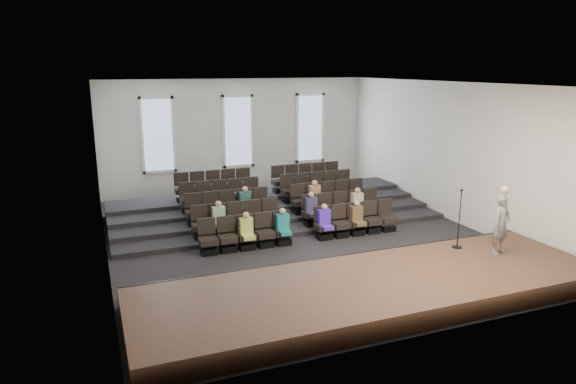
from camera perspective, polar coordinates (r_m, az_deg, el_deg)
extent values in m
plane|color=black|center=(17.24, 0.98, -4.90)|extent=(14.00, 14.00, 0.00)
cube|color=white|center=(16.33, 1.06, 11.99)|extent=(12.00, 14.00, 0.02)
cube|color=silver|center=(23.17, -5.61, 6.25)|extent=(12.00, 0.04, 5.00)
cube|color=silver|center=(10.63, 15.53, -3.31)|extent=(12.00, 0.04, 5.00)
cube|color=silver|center=(15.41, -20.19, 1.61)|extent=(0.04, 14.00, 5.00)
cube|color=silver|center=(19.66, 17.53, 4.32)|extent=(0.04, 14.00, 5.00)
cube|color=#462A1E|center=(12.90, 9.73, -10.58)|extent=(11.80, 3.60, 0.50)
cube|color=black|center=(14.32, 6.08, -7.92)|extent=(11.80, 0.06, 0.52)
cube|color=black|center=(19.29, -1.63, -2.61)|extent=(11.80, 4.80, 0.15)
cube|color=black|center=(19.74, -2.15, -2.00)|extent=(11.80, 3.75, 0.30)
cube|color=black|center=(20.20, -2.64, -1.41)|extent=(11.80, 2.70, 0.45)
cube|color=black|center=(20.66, -3.11, -0.86)|extent=(11.80, 1.65, 0.60)
cube|color=black|center=(15.79, -8.80, -6.47)|extent=(0.47, 0.43, 0.20)
cube|color=black|center=(15.69, -8.84, -5.41)|extent=(0.55, 0.50, 0.19)
cube|color=black|center=(15.75, -9.06, -3.76)|extent=(0.55, 0.08, 0.50)
cube|color=black|center=(15.92, -6.68, -6.23)|extent=(0.47, 0.43, 0.20)
cube|color=black|center=(15.82, -6.71, -5.18)|extent=(0.55, 0.50, 0.19)
cube|color=black|center=(15.88, -6.95, -3.55)|extent=(0.55, 0.08, 0.50)
cube|color=black|center=(16.07, -4.60, -5.99)|extent=(0.47, 0.43, 0.20)
cube|color=black|center=(15.97, -4.62, -4.94)|extent=(0.55, 0.50, 0.19)
cube|color=black|center=(16.03, -4.87, -3.33)|extent=(0.55, 0.08, 0.50)
cube|color=black|center=(16.24, -2.56, -5.74)|extent=(0.47, 0.43, 0.20)
cube|color=black|center=(16.14, -2.58, -4.70)|extent=(0.55, 0.50, 0.19)
cube|color=black|center=(16.20, -2.83, -3.11)|extent=(0.55, 0.08, 0.50)
cube|color=black|center=(16.43, -0.57, -5.49)|extent=(0.47, 0.43, 0.20)
cube|color=black|center=(16.33, -0.58, -4.46)|extent=(0.55, 0.50, 0.19)
cube|color=black|center=(16.39, -0.84, -2.89)|extent=(0.55, 0.08, 0.50)
cube|color=black|center=(16.96, 4.03, -4.89)|extent=(0.47, 0.43, 0.20)
cube|color=black|center=(16.87, 4.05, -3.89)|extent=(0.55, 0.50, 0.19)
cube|color=black|center=(16.93, 3.77, -2.37)|extent=(0.55, 0.08, 0.50)
cube|color=black|center=(17.22, 5.84, -4.64)|extent=(0.47, 0.43, 0.20)
cube|color=black|center=(17.12, 5.87, -3.66)|extent=(0.55, 0.50, 0.19)
cube|color=black|center=(17.18, 5.58, -2.16)|extent=(0.55, 0.08, 0.50)
cube|color=black|center=(17.49, 7.60, -4.40)|extent=(0.47, 0.43, 0.20)
cube|color=black|center=(17.39, 7.63, -3.43)|extent=(0.55, 0.50, 0.19)
cube|color=black|center=(17.45, 7.34, -1.95)|extent=(0.55, 0.08, 0.50)
cube|color=black|center=(17.78, 9.30, -4.16)|extent=(0.47, 0.43, 0.20)
cube|color=black|center=(17.68, 9.34, -3.20)|extent=(0.55, 0.50, 0.19)
cube|color=black|center=(17.74, 9.05, -1.75)|extent=(0.55, 0.08, 0.50)
cube|color=black|center=(18.08, 10.94, -3.92)|extent=(0.47, 0.43, 0.20)
cube|color=black|center=(17.99, 10.99, -2.98)|extent=(0.55, 0.50, 0.19)
cube|color=black|center=(18.04, 10.70, -1.56)|extent=(0.55, 0.08, 0.50)
cube|color=black|center=(16.71, -9.61, -4.80)|extent=(0.47, 0.43, 0.20)
cube|color=black|center=(16.62, -9.66, -3.79)|extent=(0.55, 0.50, 0.19)
cube|color=black|center=(16.70, -9.86, -2.24)|extent=(0.55, 0.08, 0.50)
cube|color=black|center=(16.83, -7.61, -4.59)|extent=(0.47, 0.43, 0.20)
cube|color=black|center=(16.74, -7.64, -3.59)|extent=(0.55, 0.50, 0.19)
cube|color=black|center=(16.82, -7.86, -2.05)|extent=(0.55, 0.08, 0.50)
cube|color=black|center=(16.97, -5.64, -4.38)|extent=(0.47, 0.43, 0.20)
cube|color=black|center=(16.88, -5.66, -3.38)|extent=(0.55, 0.50, 0.19)
cube|color=black|center=(16.96, -5.89, -1.86)|extent=(0.55, 0.08, 0.50)
cube|color=black|center=(17.13, -3.70, -4.16)|extent=(0.47, 0.43, 0.20)
cube|color=black|center=(17.04, -3.72, -3.17)|extent=(0.55, 0.50, 0.19)
cube|color=black|center=(17.12, -3.95, -1.66)|extent=(0.55, 0.08, 0.50)
cube|color=black|center=(17.31, -1.81, -3.94)|extent=(0.47, 0.43, 0.20)
cube|color=black|center=(17.22, -1.81, -2.96)|extent=(0.55, 0.50, 0.19)
cube|color=black|center=(17.30, -2.06, -1.47)|extent=(0.55, 0.08, 0.50)
cube|color=black|center=(17.83, 2.60, -3.43)|extent=(0.47, 0.43, 0.20)
cube|color=black|center=(17.74, 2.61, -2.47)|extent=(0.55, 0.50, 0.19)
cube|color=black|center=(17.81, 2.35, -1.03)|extent=(0.55, 0.08, 0.50)
cube|color=black|center=(18.07, 4.34, -3.21)|extent=(0.47, 0.43, 0.20)
cube|color=black|center=(17.98, 4.36, -2.27)|extent=(0.55, 0.50, 0.19)
cube|color=black|center=(18.05, 4.10, -0.85)|extent=(0.55, 0.08, 0.50)
cube|color=black|center=(18.32, 6.04, -3.00)|extent=(0.47, 0.43, 0.20)
cube|color=black|center=(18.24, 6.06, -2.07)|extent=(0.55, 0.50, 0.19)
cube|color=black|center=(18.31, 5.80, -0.67)|extent=(0.55, 0.08, 0.50)
cube|color=black|center=(18.60, 7.68, -2.80)|extent=(0.47, 0.43, 0.20)
cube|color=black|center=(18.51, 7.72, -1.88)|extent=(0.55, 0.50, 0.19)
cube|color=black|center=(18.58, 7.45, -0.50)|extent=(0.55, 0.08, 0.50)
cube|color=black|center=(18.89, 9.28, -2.60)|extent=(0.47, 0.43, 0.20)
cube|color=black|center=(18.80, 9.32, -1.69)|extent=(0.55, 0.50, 0.19)
cube|color=black|center=(18.87, 9.05, -0.33)|extent=(0.55, 0.08, 0.50)
cube|color=black|center=(17.65, -10.34, -3.31)|extent=(0.47, 0.42, 0.20)
cube|color=black|center=(17.56, -10.38, -2.35)|extent=(0.55, 0.50, 0.19)
cube|color=black|center=(17.65, -10.57, -0.89)|extent=(0.55, 0.08, 0.50)
cube|color=black|center=(17.76, -8.44, -3.12)|extent=(0.47, 0.42, 0.20)
cube|color=black|center=(17.68, -8.47, -2.16)|extent=(0.55, 0.50, 0.19)
cube|color=black|center=(17.77, -8.67, -0.71)|extent=(0.55, 0.08, 0.50)
cube|color=black|center=(17.90, -6.57, -2.93)|extent=(0.47, 0.42, 0.20)
cube|color=black|center=(17.81, -6.59, -1.98)|extent=(0.55, 0.50, 0.19)
cube|color=black|center=(17.90, -6.80, -0.54)|extent=(0.55, 0.08, 0.50)
cube|color=black|center=(18.05, -4.72, -2.74)|extent=(0.47, 0.42, 0.20)
cube|color=black|center=(17.96, -4.74, -1.79)|extent=(0.55, 0.50, 0.19)
cube|color=black|center=(18.05, -4.96, -0.37)|extent=(0.55, 0.08, 0.50)
cube|color=black|center=(18.22, -2.91, -2.55)|extent=(0.47, 0.42, 0.20)
cube|color=black|center=(18.14, -2.93, -1.61)|extent=(0.55, 0.50, 0.19)
cube|color=black|center=(18.22, -3.15, -0.20)|extent=(0.55, 0.08, 0.50)
cube|color=black|center=(18.71, 1.31, -2.10)|extent=(0.47, 0.42, 0.20)
cube|color=black|center=(18.62, 1.31, -1.18)|extent=(0.55, 0.50, 0.19)
cube|color=black|center=(18.71, 1.07, 0.19)|extent=(0.55, 0.08, 0.50)
cube|color=black|center=(18.94, 2.98, -1.91)|extent=(0.47, 0.42, 0.20)
cube|color=black|center=(18.86, 2.99, -1.01)|extent=(0.55, 0.50, 0.19)
cube|color=black|center=(18.94, 2.75, 0.34)|extent=(0.55, 0.08, 0.50)
cube|color=black|center=(19.18, 4.62, -1.73)|extent=(0.47, 0.42, 0.20)
cube|color=black|center=(19.10, 4.64, -0.84)|extent=(0.55, 0.50, 0.19)
cube|color=black|center=(19.19, 4.39, 0.49)|extent=(0.55, 0.08, 0.50)
cube|color=black|center=(19.44, 6.21, -1.56)|extent=(0.47, 0.42, 0.20)
cube|color=black|center=(19.36, 6.24, -0.67)|extent=(0.55, 0.50, 0.19)
cube|color=black|center=(19.45, 5.98, 0.64)|extent=(0.55, 0.08, 0.50)
cube|color=black|center=(19.72, 7.76, -1.38)|extent=(0.47, 0.42, 0.20)
cube|color=black|center=(19.64, 7.79, -0.51)|extent=(0.55, 0.50, 0.19)
cube|color=black|center=(19.72, 7.54, 0.78)|extent=(0.55, 0.08, 0.50)
cube|color=black|center=(18.60, -10.99, -1.97)|extent=(0.47, 0.42, 0.20)
cube|color=black|center=(18.52, -11.03, -1.05)|extent=(0.55, 0.50, 0.19)
cube|color=black|center=(18.62, -11.21, 0.33)|extent=(0.55, 0.08, 0.50)
cube|color=black|center=(18.71, -9.18, -1.80)|extent=(0.47, 0.42, 0.20)
cube|color=black|center=(18.63, -9.22, -0.88)|extent=(0.55, 0.50, 0.19)
cube|color=black|center=(18.73, -9.40, 0.49)|extent=(0.55, 0.08, 0.50)
cube|color=black|center=(18.83, -7.40, -1.63)|extent=(0.47, 0.42, 0.20)
cube|color=black|center=(18.75, -7.43, -0.71)|extent=(0.55, 0.50, 0.19)
cube|color=black|center=(18.86, -7.62, 0.64)|extent=(0.55, 0.08, 0.50)
cube|color=black|center=(18.98, -5.64, -1.46)|extent=(0.47, 0.42, 0.20)
cube|color=black|center=(18.90, -5.66, -0.55)|extent=(0.55, 0.50, 0.19)
cube|color=black|center=(19.00, -5.87, 0.79)|extent=(0.55, 0.08, 0.50)
cube|color=black|center=(19.14, -3.91, -1.29)|extent=(0.47, 0.42, 0.20)
cube|color=black|center=(19.06, -3.93, -0.39)|extent=(0.55, 0.50, 0.19)
cube|color=black|center=(19.16, -4.14, 0.94)|extent=(0.55, 0.08, 0.50)
cube|color=black|center=(19.61, 0.13, -0.89)|extent=(0.47, 0.42, 0.20)
cube|color=black|center=(19.53, 0.13, -0.01)|extent=(0.55, 0.50, 0.19)
cube|color=black|center=(19.63, -0.09, 1.29)|extent=(0.55, 0.08, 0.50)
cube|color=black|center=(19.83, 1.75, -0.73)|extent=(0.47, 0.42, 0.20)
cube|color=black|center=(19.75, 1.75, 0.14)|extent=(0.55, 0.50, 0.19)
cube|color=black|center=(19.85, 1.52, 1.43)|extent=(0.55, 0.08, 0.50)
cube|color=black|center=(20.06, 3.32, -0.57)|extent=(0.47, 0.42, 0.20)
cube|color=black|center=(19.99, 3.34, 0.29)|extent=(0.55, 0.50, 0.19)
cube|color=black|center=(20.08, 3.10, 1.56)|extent=(0.55, 0.08, 0.50)
cube|color=black|center=(20.31, 4.86, -0.42)|extent=(0.47, 0.42, 0.20)
cube|color=black|center=(20.24, 4.88, 0.43)|extent=(0.55, 0.50, 0.19)
cube|color=black|center=(20.33, 4.65, 1.69)|extent=(0.55, 0.08, 0.50)
cube|color=black|center=(20.58, 6.37, -0.27)|extent=(0.47, 0.42, 0.20)
cube|color=black|center=(20.50, 6.39, 0.57)|extent=(0.55, 0.50, 0.19)
cube|color=black|center=(20.59, 6.15, 1.81)|extent=(0.55, 0.08, 0.50)
cube|color=black|center=(19.56, -11.57, -0.76)|extent=(0.47, 0.42, 0.20)
cube|color=black|center=(19.49, -11.62, 0.12)|extent=(0.55, 0.50, 0.19)
cube|color=black|center=(19.60, -11.78, 1.42)|extent=(0.55, 0.08, 0.50)
cube|color=black|center=(19.66, -9.85, -0.60)|extent=(0.47, 0.42, 0.20)
cube|color=black|center=(19.59, -9.89, 0.28)|extent=(0.55, 0.50, 0.19)
cube|color=black|center=(19.70, -10.06, 1.57)|extent=(0.55, 0.08, 0.50)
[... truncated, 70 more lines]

